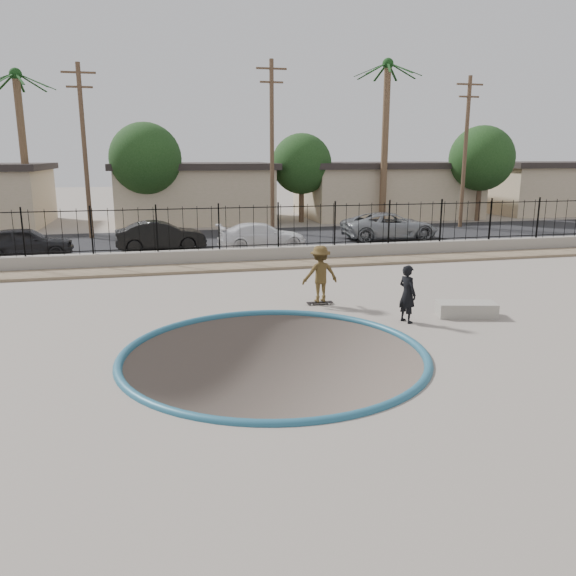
% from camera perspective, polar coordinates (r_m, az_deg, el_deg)
% --- Properties ---
extents(ground, '(120.00, 120.00, 2.20)m').
position_cam_1_polar(ground, '(25.52, -7.27, 0.77)').
color(ground, gray).
rests_on(ground, ground).
extents(bowl_pit, '(6.84, 6.84, 1.80)m').
position_cam_1_polar(bowl_pit, '(12.83, -1.42, -6.77)').
color(bowl_pit, '#483D37').
rests_on(bowl_pit, ground).
extents(coping_ring, '(7.04, 7.04, 0.20)m').
position_cam_1_polar(coping_ring, '(12.83, -1.42, -6.77)').
color(coping_ring, '#235973').
rests_on(coping_ring, ground).
extents(rock_strip, '(42.00, 1.60, 0.11)m').
position_cam_1_polar(rock_strip, '(22.56, -6.63, 2.13)').
color(rock_strip, '#9A7F65').
rests_on(rock_strip, ground).
extents(retaining_wall, '(42.00, 0.45, 0.60)m').
position_cam_1_polar(retaining_wall, '(23.59, -6.95, 3.21)').
color(retaining_wall, gray).
rests_on(retaining_wall, ground).
extents(fence, '(40.00, 0.04, 1.80)m').
position_cam_1_polar(fence, '(23.41, -7.03, 6.11)').
color(fence, black).
rests_on(fence, retaining_wall).
extents(street, '(90.00, 8.00, 0.04)m').
position_cam_1_polar(street, '(30.22, -8.31, 4.85)').
color(street, black).
rests_on(street, ground).
extents(house_center, '(10.60, 8.60, 3.90)m').
position_cam_1_polar(house_center, '(39.45, -9.59, 9.63)').
color(house_center, tan).
rests_on(house_center, ground).
extents(house_east, '(12.60, 8.60, 3.90)m').
position_cam_1_polar(house_east, '(42.66, 9.81, 9.88)').
color(house_east, tan).
rests_on(house_east, ground).
extents(house_east_far, '(11.60, 8.60, 3.90)m').
position_cam_1_polar(house_east_far, '(49.75, 25.08, 9.31)').
color(house_east_far, tan).
rests_on(house_east_far, ground).
extents(palm_mid, '(2.30, 2.30, 9.30)m').
position_cam_1_polar(palm_mid, '(37.65, -25.59, 15.56)').
color(palm_mid, brown).
rests_on(palm_mid, ground).
extents(palm_right, '(2.30, 2.30, 10.30)m').
position_cam_1_polar(palm_right, '(37.78, 9.95, 17.59)').
color(palm_right, brown).
rests_on(palm_right, ground).
extents(utility_pole_left, '(1.70, 0.24, 9.00)m').
position_cam_1_polar(utility_pole_left, '(32.01, -19.97, 13.10)').
color(utility_pole_left, '#473323').
rests_on(utility_pole_left, ground).
extents(utility_pole_mid, '(1.70, 0.24, 9.50)m').
position_cam_1_polar(utility_pole_mid, '(32.45, -1.64, 14.30)').
color(utility_pole_mid, '#473323').
rests_on(utility_pole_mid, ground).
extents(utility_pole_right, '(1.70, 0.24, 9.00)m').
position_cam_1_polar(utility_pole_right, '(36.74, 17.56, 13.20)').
color(utility_pole_right, '#473323').
rests_on(utility_pole_right, ground).
extents(street_tree_left, '(4.32, 4.32, 6.36)m').
position_cam_1_polar(street_tree_left, '(35.81, -14.28, 12.59)').
color(street_tree_left, '#473323').
rests_on(street_tree_left, ground).
extents(street_tree_mid, '(3.96, 3.96, 5.83)m').
position_cam_1_polar(street_tree_mid, '(37.99, 1.39, 12.48)').
color(street_tree_mid, '#473323').
rests_on(street_tree_mid, ground).
extents(street_tree_right, '(4.32, 4.32, 6.36)m').
position_cam_1_polar(street_tree_right, '(40.86, 19.07, 12.33)').
color(street_tree_right, '#473323').
rests_on(street_tree_right, ground).
extents(skater, '(1.14, 0.71, 1.70)m').
position_cam_1_polar(skater, '(16.85, 3.28, 1.12)').
color(skater, brown).
rests_on(skater, ground).
extents(skateboard, '(0.80, 0.21, 0.07)m').
position_cam_1_polar(skateboard, '(17.04, 3.25, -1.48)').
color(skateboard, black).
rests_on(skateboard, ground).
extents(videographer, '(0.54, 0.66, 1.57)m').
position_cam_1_polar(videographer, '(15.37, 12.02, -0.59)').
color(videographer, black).
rests_on(videographer, ground).
extents(concrete_ledge, '(1.72, 1.06, 0.40)m').
position_cam_1_polar(concrete_ledge, '(16.51, 17.66, -2.07)').
color(concrete_ledge, gray).
rests_on(concrete_ledge, ground).
extents(car_a, '(4.05, 1.87, 1.34)m').
position_cam_1_polar(car_a, '(27.08, -25.14, 4.23)').
color(car_a, black).
rests_on(car_a, street).
extents(car_b, '(4.23, 1.78, 1.36)m').
position_cam_1_polar(car_b, '(27.16, -12.81, 5.20)').
color(car_b, black).
rests_on(car_b, street).
extents(car_c, '(4.32, 1.91, 1.23)m').
position_cam_1_polar(car_c, '(26.90, -2.66, 5.30)').
color(car_c, white).
rests_on(car_c, street).
extents(car_d, '(5.12, 2.39, 1.42)m').
position_cam_1_polar(car_d, '(30.49, 10.31, 6.23)').
color(car_d, gray).
rests_on(car_d, street).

